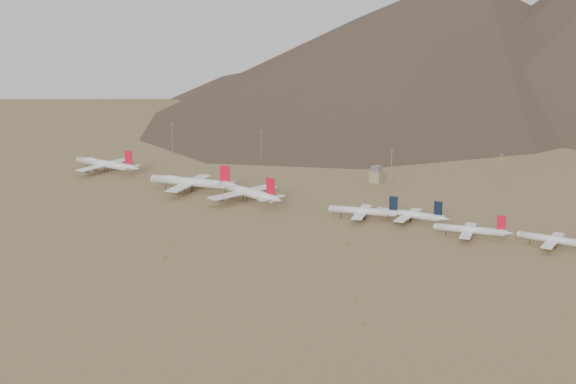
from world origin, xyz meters
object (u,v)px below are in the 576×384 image
Objects in this scene: control_tower at (376,175)px; narrowbody_a at (365,211)px; narrowbody_b at (411,215)px; widebody_east at (244,191)px; widebody_centre at (191,182)px; widebody_west at (105,164)px.

narrowbody_a is at bearing -67.81° from control_tower.
narrowbody_a is 27.32m from narrowbody_b.
widebody_east is at bearing -117.93° from control_tower.
narrowbody_a is at bearing -164.91° from narrowbody_b.
widebody_centre is 45.14m from widebody_east.
widebody_east is 1.44× the size of narrowbody_a.
widebody_west is at bearing -171.11° from widebody_east.
widebody_west is at bearing 160.76° from widebody_centre.
narrowbody_b is at bearing 2.46° from narrowbody_a.
control_tower is (49.24, 92.90, -1.56)m from widebody_east.
narrowbody_a is at bearing 17.55° from widebody_east.
narrowbody_b is (248.22, -0.08, -1.68)m from widebody_west.
narrowbody_a is (85.24, 4.63, -1.86)m from widebody_east.
widebody_centre is at bearing 165.54° from narrowbody_a.
widebody_west is 222.46m from narrowbody_a.
narrowbody_a is 3.81× the size of control_tower.
narrowbody_b is at bearing 0.06° from widebody_west.
narrowbody_a reaches higher than control_tower.
control_tower is at bearing 23.22° from widebody_west.
control_tower is (186.28, 79.60, -1.21)m from widebody_west.
widebody_east is 105.15m from control_tower.
widebody_centre is at bearing -167.44° from widebody_east.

